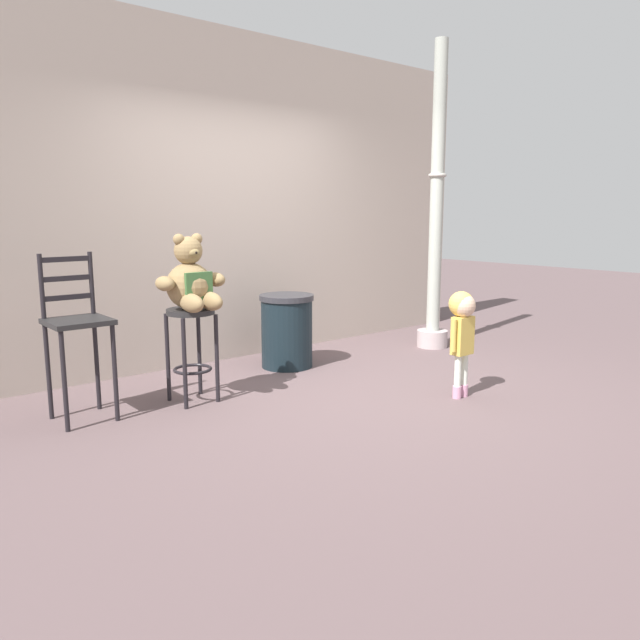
{
  "coord_description": "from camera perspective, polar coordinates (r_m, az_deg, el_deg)",
  "views": [
    {
      "loc": [
        -3.21,
        -3.53,
        1.44
      ],
      "look_at": [
        -0.19,
        0.06,
        0.61
      ],
      "focal_mm": 34.59,
      "sensor_mm": 36.0,
      "label": 1
    }
  ],
  "objects": [
    {
      "name": "ground_plane",
      "position": [
        4.98,
        2.16,
        -6.79
      ],
      "size": [
        24.0,
        24.0,
        0.0
      ],
      "primitive_type": "plane",
      "color": "#5E4B4D"
    },
    {
      "name": "child_walking",
      "position": [
        4.87,
        13.03,
        -0.1
      ],
      "size": [
        0.27,
        0.21,
        0.84
      ],
      "rotation": [
        0.0,
        0.0,
        1.52
      ],
      "color": "#CE8FAD",
      "rests_on": "ground_plane"
    },
    {
      "name": "teddy_bear",
      "position": [
        4.67,
        -11.83,
        3.45
      ],
      "size": [
        0.54,
        0.49,
        0.56
      ],
      "color": "olive",
      "rests_on": "bar_stool_with_teddy"
    },
    {
      "name": "trash_bin",
      "position": [
        5.75,
        -3.08,
        -0.99
      ],
      "size": [
        0.5,
        0.5,
        0.68
      ],
      "color": "black",
      "rests_on": "ground_plane"
    },
    {
      "name": "lamppost",
      "position": [
        6.62,
        10.65,
        8.33
      ],
      "size": [
        0.33,
        0.33,
        3.14
      ],
      "color": "#B19E9F",
      "rests_on": "ground_plane"
    },
    {
      "name": "building_wall",
      "position": [
        6.19,
        -8.94,
        10.97
      ],
      "size": [
        6.37,
        0.3,
        3.11
      ],
      "primitive_type": "cube",
      "color": "#B2A194",
      "rests_on": "ground_plane"
    },
    {
      "name": "bar_stool_with_teddy",
      "position": [
        4.76,
        -11.81,
        -1.5
      ],
      "size": [
        0.36,
        0.36,
        0.72
      ],
      "color": "black",
      "rests_on": "ground_plane"
    },
    {
      "name": "bar_chair_empty",
      "position": [
        4.55,
        -21.57,
        -0.74
      ],
      "size": [
        0.4,
        0.4,
        1.16
      ],
      "color": "black",
      "rests_on": "ground_plane"
    }
  ]
}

